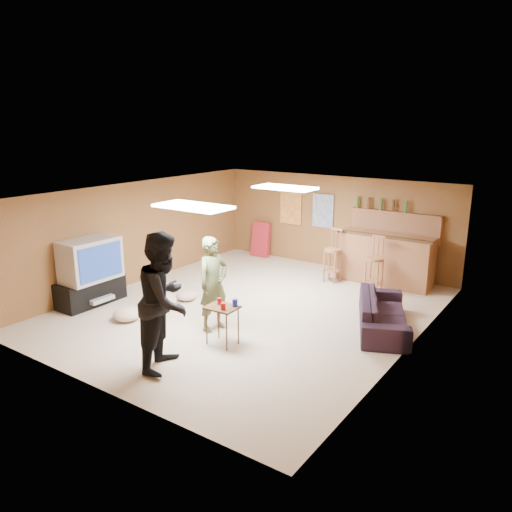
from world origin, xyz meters
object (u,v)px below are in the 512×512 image
Objects in this scene: person_olive at (213,284)px; tray_table at (222,325)px; bar_counter at (385,259)px; sofa at (383,313)px; tv_body at (90,260)px; person_black at (165,301)px.

person_olive reaches higher than tray_table.
bar_counter reaches higher than tray_table.
bar_counter is at bearing -10.66° from person_olive.
tv_body is at bearing 88.21° from sofa.
person_black is 3.13× the size of tray_table.
bar_counter is 1.02× the size of sofa.
bar_counter is (4.15, 4.45, -0.35)m from tv_body.
tray_table is (-1.87, -2.04, 0.03)m from sofa.
tray_table is (3.17, 0.02, -0.58)m from tv_body.
bar_counter is 5.59m from person_black.
person_olive reaches higher than tv_body.
person_black is 1.01× the size of sofa.
tv_body is 6.09m from bar_counter.
person_black reaches higher than tv_body.
person_black is at bearing 121.72° from sofa.
person_olive is at bearing 141.81° from tray_table.
tv_body is 0.55× the size of bar_counter.
person_black reaches higher than bar_counter.
person_olive is 1.44m from person_black.
person_black is (2.96, -1.00, 0.10)m from tv_body.
tray_table is at bearing -118.83° from person_olive.
sofa is 3.09× the size of tray_table.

